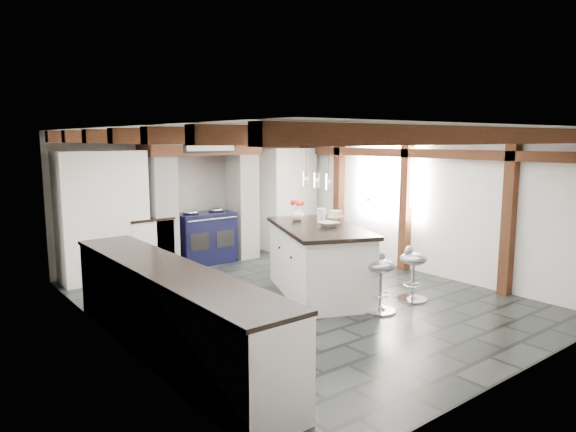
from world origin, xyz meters
TOP-DOWN VIEW (x-y plane):
  - ground at (0.00, 0.00)m, footprint 6.00×6.00m
  - room_shell at (-0.61, 1.42)m, footprint 6.00×6.03m
  - range_cooker at (0.00, 2.68)m, footprint 1.00×0.63m
  - kitchen_island at (0.35, 0.03)m, footprint 1.73×2.24m
  - bar_stool_near at (1.17, -0.96)m, footprint 0.47×0.47m
  - bar_stool_far at (0.47, -1.01)m, footprint 0.49×0.49m

SIDE VIEW (x-z plane):
  - ground at x=0.00m, z-range 0.00..0.00m
  - bar_stool_near at x=1.17m, z-range 0.09..0.83m
  - range_cooker at x=0.00m, z-range -0.03..0.96m
  - bar_stool_far at x=0.47m, z-range 0.09..0.86m
  - kitchen_island at x=0.35m, z-range -0.15..1.16m
  - room_shell at x=-0.61m, z-range -1.93..4.07m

